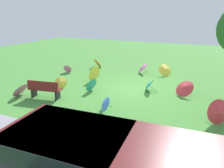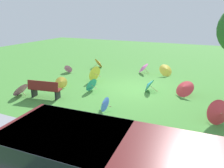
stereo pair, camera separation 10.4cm
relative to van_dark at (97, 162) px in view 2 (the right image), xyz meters
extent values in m
plane|color=#478C38|center=(1.61, -7.28, -0.91)|extent=(40.00, 40.00, 0.00)
cube|color=#591919|center=(-0.17, -0.01, -0.06)|extent=(4.69, 2.13, 1.35)
cube|color=black|center=(0.75, 0.04, 0.34)|extent=(2.67, 2.05, 0.55)
cylinder|color=black|center=(1.49, -0.87, -0.53)|extent=(0.77, 0.26, 0.76)
cube|color=maroon|center=(5.11, -4.22, -0.46)|extent=(1.65, 0.70, 0.05)
cube|color=maroon|center=(5.08, -4.02, -0.24)|extent=(1.60, 0.37, 0.45)
cube|color=black|center=(5.74, -4.11, -0.69)|extent=(0.14, 0.41, 0.45)
cube|color=black|center=(4.48, -4.32, -0.69)|extent=(0.14, 0.41, 0.45)
cylinder|color=tan|center=(0.73, -10.79, -0.73)|extent=(0.29, 0.31, 0.33)
cone|color=yellow|center=(0.55, -10.59, -0.51)|extent=(1.12, 1.11, 0.80)
sphere|color=tan|center=(0.51, -10.54, -0.46)|extent=(0.06, 0.06, 0.05)
cylinder|color=tan|center=(-1.11, -7.48, -0.73)|extent=(0.22, 0.33, 0.34)
cone|color=#D8383F|center=(-0.97, -7.28, -0.51)|extent=(1.19, 1.15, 0.81)
sphere|color=tan|center=(-0.94, -7.22, -0.44)|extent=(0.06, 0.06, 0.05)
cylinder|color=tan|center=(1.91, -10.62, -0.72)|extent=(0.37, 0.17, 0.38)
cone|color=pink|center=(2.13, -10.54, -0.50)|extent=(0.93, 1.02, 0.69)
sphere|color=tan|center=(2.17, -10.52, -0.45)|extent=(0.06, 0.05, 0.05)
cylinder|color=tan|center=(5.82, -10.61, -0.72)|extent=(0.28, 0.35, 0.30)
cone|color=orange|center=(5.65, -10.82, -0.54)|extent=(0.98, 0.94, 0.74)
sphere|color=tan|center=(5.62, -10.86, -0.50)|extent=(0.06, 0.06, 0.05)
cylinder|color=tan|center=(1.72, -4.17, -0.70)|extent=(0.25, 0.23, 0.18)
cone|color=#4C8CE5|center=(1.87, -4.03, -0.59)|extent=(0.75, 0.76, 0.64)
sphere|color=tan|center=(1.91, -4.00, -0.56)|extent=(0.06, 0.06, 0.05)
cylinder|color=tan|center=(5.46, -5.94, -0.74)|extent=(0.21, 0.34, 0.25)
cone|color=yellow|center=(5.33, -5.73, -0.59)|extent=(0.82, 0.75, 0.64)
sphere|color=tan|center=(5.30, -5.67, -0.55)|extent=(0.06, 0.06, 0.05)
cylinder|color=tan|center=(3.35, -5.88, -0.64)|extent=(0.39, 0.12, 0.17)
cone|color=teal|center=(3.59, -5.94, -0.54)|extent=(0.56, 0.82, 0.74)
sphere|color=tan|center=(3.65, -5.96, -0.52)|extent=(0.05, 0.05, 0.05)
cylinder|color=tan|center=(4.01, -7.54, -0.51)|extent=(0.50, 0.16, 0.13)
cone|color=yellow|center=(4.35, -7.63, -0.43)|extent=(0.62, 1.00, 0.95)
sphere|color=tan|center=(4.44, -7.66, -0.41)|extent=(0.05, 0.05, 0.04)
cylinder|color=tan|center=(-2.29, -4.99, -0.51)|extent=(0.35, 0.43, 0.14)
cone|color=#D8383F|center=(-2.50, -4.72, -0.43)|extent=(0.97, 0.88, 0.96)
sphere|color=tan|center=(-2.56, -4.66, -0.41)|extent=(0.05, 0.06, 0.04)
cylinder|color=tan|center=(6.84, -8.37, -0.72)|extent=(0.08, 0.36, 0.17)
cone|color=pink|center=(6.87, -8.59, -0.62)|extent=(0.63, 0.40, 0.58)
sphere|color=tan|center=(6.88, -8.63, -0.61)|extent=(0.04, 0.05, 0.05)
cylinder|color=tan|center=(6.22, -3.86, -0.73)|extent=(0.34, 0.03, 0.29)
cone|color=pink|center=(6.43, -3.87, -0.55)|extent=(0.64, 0.84, 0.72)
sphere|color=tan|center=(6.48, -3.87, -0.51)|extent=(0.05, 0.04, 0.05)
cylinder|color=tan|center=(0.52, -7.16, -0.71)|extent=(0.45, 0.05, 0.28)
cone|color=teal|center=(0.81, -7.17, -0.54)|extent=(0.57, 0.80, 0.74)
sphere|color=tan|center=(0.87, -7.18, -0.50)|extent=(0.05, 0.04, 0.05)
camera|label=1|loc=(-1.79, 3.41, 3.01)|focal=34.50mm
camera|label=2|loc=(-1.89, 3.37, 3.01)|focal=34.50mm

